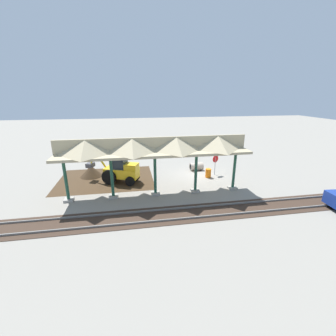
{
  "coord_description": "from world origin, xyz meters",
  "views": [
    {
      "loc": [
        6.88,
        21.26,
        8.09
      ],
      "look_at": [
        3.55,
        1.93,
        1.6
      ],
      "focal_mm": 24.0,
      "sensor_mm": 36.0,
      "label": 1
    }
  ],
  "objects": [
    {
      "name": "backhoe",
      "position": [
        7.95,
        0.65,
        1.27
      ],
      "size": [
        5.14,
        3.0,
        2.82
      ],
      "color": "yellow",
      "rests_on": "ground"
    },
    {
      "name": "dirt_mound",
      "position": [
        10.97,
        -1.53,
        0.0
      ],
      "size": [
        4.54,
        4.54,
        2.31
      ],
      "primitive_type": "cone",
      "color": "#42301E",
      "rests_on": "ground"
    },
    {
      "name": "stop_sign",
      "position": [
        -1.73,
        0.17,
        1.51
      ],
      "size": [
        0.71,
        0.33,
        2.1
      ],
      "color": "gray",
      "rests_on": "ground"
    },
    {
      "name": "ground_plane",
      "position": [
        0.0,
        0.0,
        0.0
      ],
      "size": [
        120.0,
        120.0,
        0.0
      ],
      "primitive_type": "plane",
      "color": "gray"
    },
    {
      "name": "platform_canopy",
      "position": [
        4.99,
        4.04,
        4.16
      ],
      "size": [
        15.05,
        3.2,
        4.9
      ],
      "color": "#9E998E",
      "rests_on": "ground"
    },
    {
      "name": "dirt_work_zone",
      "position": [
        9.39,
        -0.41,
        0.0
      ],
      "size": [
        9.16,
        7.0,
        0.01
      ],
      "primitive_type": "cube",
      "color": "#42301E",
      "rests_on": "ground"
    },
    {
      "name": "concrete_pipe",
      "position": [
        -0.26,
        -1.56,
        0.43
      ],
      "size": [
        1.46,
        0.95,
        0.85
      ],
      "color": "#9E9384",
      "rests_on": "ground"
    },
    {
      "name": "traffic_barrel",
      "position": [
        -0.79,
        0.81,
        0.45
      ],
      "size": [
        0.56,
        0.56,
        0.9
      ],
      "primitive_type": "cylinder",
      "color": "orange",
      "rests_on": "ground"
    },
    {
      "name": "rail_tracks",
      "position": [
        0.0,
        7.6,
        0.03
      ],
      "size": [
        60.0,
        2.58,
        0.15
      ],
      "color": "slate",
      "rests_on": "ground"
    }
  ]
}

